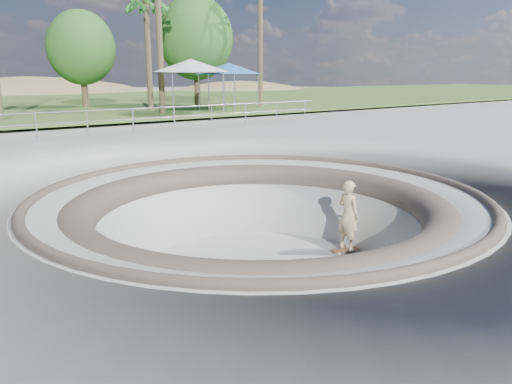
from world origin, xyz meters
TOP-DOWN VIEW (x-y plane):
  - ground at (0.00, 0.00)m, footprint 180.00×180.00m
  - skate_bowl at (0.00, 0.00)m, footprint 14.00×14.00m
  - distant_hills at (3.78, 57.17)m, footprint 103.20×45.00m
  - safety_railing at (0.00, 12.00)m, footprint 25.00×0.06m
  - skateboard at (2.70, -0.26)m, footprint 0.82×0.45m
  - skater at (2.70, -0.26)m, footprint 0.44×0.67m
  - canopy_white at (8.27, 18.00)m, footprint 6.13×6.13m
  - canopy_blue at (11.91, 19.54)m, footprint 5.56×5.56m
  - palm_d at (7.23, 21.67)m, footprint 2.60×2.60m
  - bushy_tree_mid at (4.78, 27.30)m, footprint 4.67×4.25m
  - bushy_tree_right at (12.15, 24.23)m, footprint 5.53×5.03m

SIDE VIEW (x-z plane):
  - distant_hills at x=3.78m, z-range -21.32..7.28m
  - skateboard at x=2.70m, z-range -1.88..-1.79m
  - skate_bowl at x=0.00m, z-range -3.88..0.22m
  - skater at x=2.70m, z-range -1.82..0.03m
  - ground at x=0.00m, z-range 0.00..0.00m
  - safety_railing at x=0.00m, z-range 0.18..1.20m
  - canopy_blue at x=11.91m, z-range 1.42..4.45m
  - canopy_white at x=8.27m, z-range 1.48..4.68m
  - bushy_tree_mid at x=4.78m, z-range 0.98..7.72m
  - bushy_tree_right at x=12.15m, z-range 1.13..9.11m
  - palm_d at x=7.23m, z-range 2.94..10.92m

